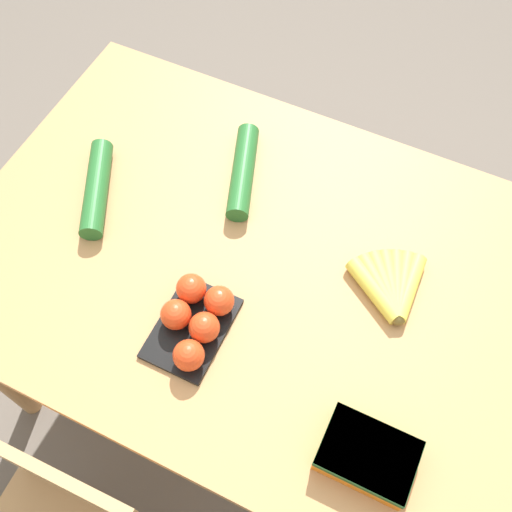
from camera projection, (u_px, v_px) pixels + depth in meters
ground_plane at (256, 374)px, 2.01m from camera, size 12.00×12.00×0.00m
dining_table at (256, 283)px, 1.42m from camera, size 1.35×0.93×0.78m
banana_bunch at (391, 288)px, 1.28m from camera, size 0.16×0.18×0.04m
tomato_pack at (195, 319)px, 1.23m from camera, size 0.14×0.21×0.07m
carrot_bag at (368, 455)px, 1.10m from camera, size 0.17×0.12×0.05m
cucumber_near at (243, 171)px, 1.43m from camera, size 0.14×0.26×0.05m
cucumber_far at (97, 188)px, 1.40m from camera, size 0.16×0.25×0.05m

